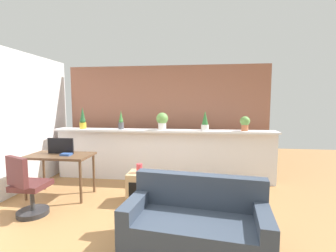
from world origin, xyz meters
name	(u,v)px	position (x,y,z in m)	size (l,w,h in m)	color
ground_plane	(139,229)	(0.00, 0.00, 0.00)	(12.00, 12.00, 0.00)	#9E7042
divider_wall	(162,156)	(0.00, 2.00, 0.53)	(4.62, 0.16, 1.06)	silver
plant_shelf	(162,131)	(0.00, 1.96, 1.08)	(4.62, 0.39, 0.04)	silver
brick_wall_behind	(166,120)	(0.00, 2.60, 1.25)	(4.62, 0.10, 2.50)	#935B47
potted_plant_0	(83,120)	(-1.72, 1.93, 1.29)	(0.14, 0.14, 0.47)	gold
potted_plant_1	(121,121)	(-0.87, 1.93, 1.26)	(0.11, 0.11, 0.40)	#4C4C51
potted_plant_2	(162,120)	(0.01, 1.96, 1.30)	(0.25, 0.25, 0.36)	silver
potted_plant_3	(205,121)	(0.89, 1.96, 1.28)	(0.15, 0.15, 0.40)	silver
potted_plant_4	(245,123)	(1.67, 1.96, 1.26)	(0.20, 0.20, 0.29)	#C66B42
desk	(60,159)	(-1.66, 0.93, 0.67)	(1.10, 0.60, 0.75)	brown
tv_monitor	(61,146)	(-1.69, 1.01, 0.89)	(0.47, 0.04, 0.28)	black
office_chair	(28,191)	(-1.69, 0.15, 0.39)	(0.51, 0.51, 0.91)	#262628
side_cube_shelf	(140,187)	(-0.20, 0.87, 0.25)	(0.40, 0.41, 0.50)	tan
vase_on_shelf	(139,168)	(-0.21, 0.86, 0.58)	(0.10, 0.10, 0.15)	#CC3D47
book_on_desk	(66,154)	(-1.50, 0.87, 0.77)	(0.17, 0.13, 0.04)	#2D4C8C
couch	(196,226)	(0.74, -0.34, 0.28)	(1.64, 0.95, 0.80)	#333D4C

